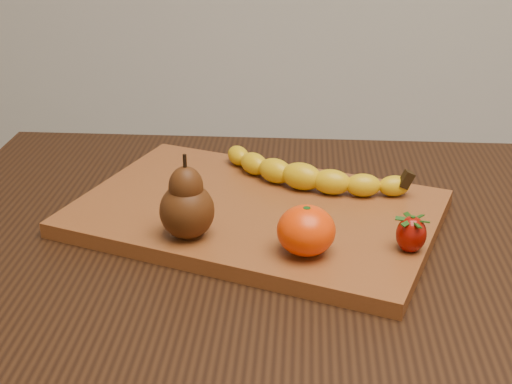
# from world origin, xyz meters

# --- Properties ---
(table) EXTENTS (1.00, 0.70, 0.76)m
(table) POSITION_xyz_m (0.00, 0.00, 0.66)
(table) COLOR black
(table) RESTS_ON ground
(cutting_board) EXTENTS (0.52, 0.43, 0.02)m
(cutting_board) POSITION_xyz_m (-0.07, 0.04, 0.77)
(cutting_board) COLOR brown
(cutting_board) RESTS_ON table
(banana) EXTENTS (0.24, 0.15, 0.04)m
(banana) POSITION_xyz_m (-0.01, 0.10, 0.80)
(banana) COLOR #E3B40A
(banana) RESTS_ON cutting_board
(pear) EXTENTS (0.07, 0.07, 0.10)m
(pear) POSITION_xyz_m (-0.14, -0.04, 0.83)
(pear) COLOR #45210B
(pear) RESTS_ON cutting_board
(mandarin) EXTENTS (0.08, 0.08, 0.06)m
(mandarin) POSITION_xyz_m (-0.00, -0.08, 0.81)
(mandarin) COLOR #EE3902
(mandarin) RESTS_ON cutting_board
(strawberry) EXTENTS (0.04, 0.04, 0.04)m
(strawberry) POSITION_xyz_m (0.12, -0.06, 0.80)
(strawberry) COLOR #860B03
(strawberry) RESTS_ON cutting_board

